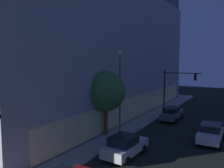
# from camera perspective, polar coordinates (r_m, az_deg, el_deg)

# --- Properties ---
(modern_building) EXTENTS (40.10, 29.79, 20.28)m
(modern_building) POSITION_cam_1_polar(r_m,az_deg,el_deg) (39.27, -13.52, 9.33)
(modern_building) COLOR #4C4C51
(modern_building) RESTS_ON ground
(traffic_light_far_corner) EXTENTS (0.42, 5.15, 5.97)m
(traffic_light_far_corner) POSITION_cam_1_polar(r_m,az_deg,el_deg) (34.73, 15.34, 0.12)
(traffic_light_far_corner) COLOR black
(traffic_light_far_corner) RESTS_ON sidewalk_corner
(street_lamp_sidewalk) EXTENTS (0.44, 0.44, 8.30)m
(street_lamp_sidewalk) POSITION_cam_1_polar(r_m,az_deg,el_deg) (23.17, 1.94, 0.43)
(street_lamp_sidewalk) COLOR #535353
(street_lamp_sidewalk) RESTS_ON sidewalk_corner
(sidewalk_tree) EXTENTS (3.96, 3.96, 6.32)m
(sidewalk_tree) POSITION_cam_1_polar(r_m,az_deg,el_deg) (22.95, -1.57, -1.79)
(sidewalk_tree) COLOR brown
(sidewalk_tree) RESTS_ON sidewalk_corner
(car_silver) EXTENTS (4.46, 2.30, 1.69)m
(car_silver) POSITION_cam_1_polar(r_m,az_deg,el_deg) (18.85, 3.16, -14.85)
(car_silver) COLOR #B7BABF
(car_silver) RESTS_ON ground
(car_white) EXTENTS (4.07, 2.20, 1.66)m
(car_white) POSITION_cam_1_polar(r_m,az_deg,el_deg) (23.61, 22.91, -11.01)
(car_white) COLOR silver
(car_white) RESTS_ON ground
(car_grey) EXTENTS (4.62, 2.01, 1.68)m
(car_grey) POSITION_cam_1_polar(r_m,az_deg,el_deg) (30.48, 14.41, -6.98)
(car_grey) COLOR slate
(car_grey) RESTS_ON ground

